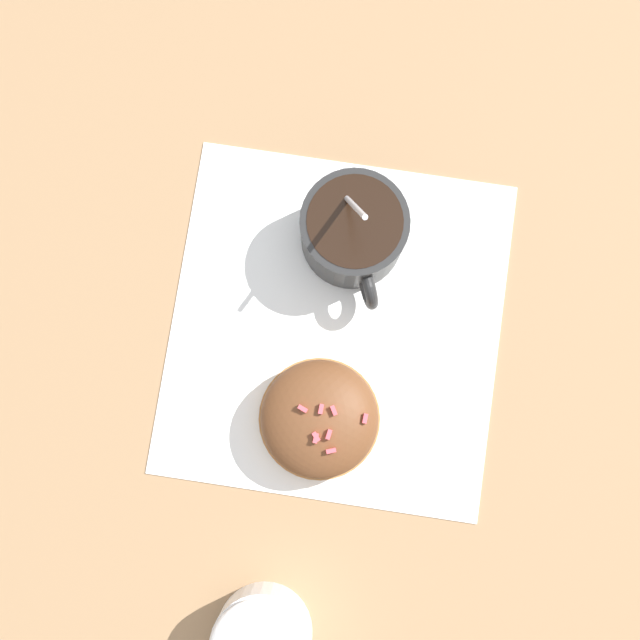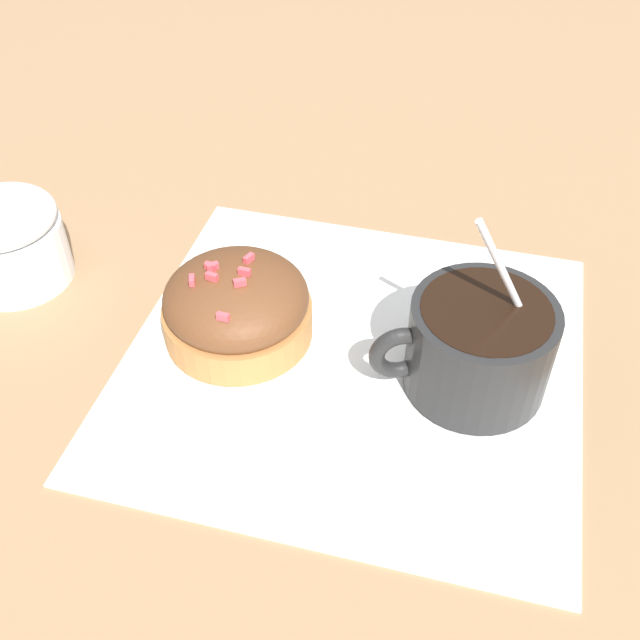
# 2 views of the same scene
# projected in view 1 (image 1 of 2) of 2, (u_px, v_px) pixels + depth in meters

# --- Properties ---
(ground_plane) EXTENTS (3.00, 3.00, 0.00)m
(ground_plane) POSITION_uv_depth(u_px,v_px,m) (336.00, 327.00, 0.59)
(ground_plane) COLOR #93704C
(paper_napkin) EXTENTS (0.27, 0.26, 0.00)m
(paper_napkin) POSITION_uv_depth(u_px,v_px,m) (336.00, 327.00, 0.59)
(paper_napkin) COLOR white
(paper_napkin) RESTS_ON ground_plane
(coffee_cup) EXTENTS (0.10, 0.08, 0.12)m
(coffee_cup) POSITION_uv_depth(u_px,v_px,m) (353.00, 231.00, 0.56)
(coffee_cup) COLOR black
(coffee_cup) RESTS_ON paper_napkin
(frosted_pastry) EXTENTS (0.09, 0.09, 0.05)m
(frosted_pastry) POSITION_uv_depth(u_px,v_px,m) (319.00, 418.00, 0.55)
(frosted_pastry) COLOR #B2753D
(frosted_pastry) RESTS_ON paper_napkin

